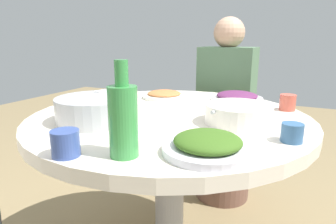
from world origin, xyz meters
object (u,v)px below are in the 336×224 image
(dish_eggplant, at_px, (237,97))
(round_dining_table, at_px, (169,142))
(stool_for_diner_right, at_px, (223,166))
(dish_tofu_braise, at_px, (164,95))
(tea_cup_near, at_px, (288,102))
(tea_cup_side, at_px, (292,133))
(tea_cup_far, at_px, (65,143))
(dish_stirfry, at_px, (99,98))
(green_bottle, at_px, (123,119))
(diner_right, at_px, (226,89))
(rice_bowl, at_px, (96,109))
(soup_bowl, at_px, (238,115))
(dish_greens, at_px, (208,145))

(dish_eggplant, bearing_deg, round_dining_table, 152.73)
(round_dining_table, distance_m, stool_for_diner_right, 0.90)
(dish_tofu_braise, relative_size, tea_cup_near, 3.16)
(dish_tofu_braise, relative_size, dish_eggplant, 0.88)
(tea_cup_side, bearing_deg, tea_cup_far, 125.38)
(dish_eggplant, bearing_deg, stool_for_diner_right, 21.05)
(dish_stirfry, bearing_deg, tea_cup_near, -75.98)
(green_bottle, bearing_deg, dish_stirfry, 43.81)
(diner_right, bearing_deg, green_bottle, -177.64)
(tea_cup_far, bearing_deg, rice_bowl, 25.42)
(rice_bowl, distance_m, diner_right, 1.02)
(dish_eggplant, height_order, diner_right, diner_right)
(tea_cup_near, bearing_deg, soup_bowl, 153.50)
(round_dining_table, bearing_deg, dish_tofu_braise, 30.28)
(tea_cup_side, bearing_deg, round_dining_table, 74.10)
(round_dining_table, relative_size, dish_tofu_braise, 5.17)
(dish_tofu_braise, height_order, tea_cup_near, tea_cup_near)
(dish_stirfry, height_order, tea_cup_side, tea_cup_side)
(dish_stirfry, xyz_separation_m, dish_greens, (-0.40, -0.69, 0.01))
(soup_bowl, bearing_deg, diner_right, 17.60)
(soup_bowl, bearing_deg, dish_tofu_braise, 56.59)
(dish_greens, xyz_separation_m, diner_right, (1.11, 0.24, -0.04))
(tea_cup_far, bearing_deg, tea_cup_near, -31.42)
(dish_greens, xyz_separation_m, tea_cup_far, (-0.18, 0.33, 0.01))
(dish_tofu_braise, distance_m, diner_right, 0.54)
(dish_tofu_braise, relative_size, tea_cup_far, 2.91)
(dish_tofu_braise, xyz_separation_m, tea_cup_near, (-0.00, -0.59, 0.02))
(tea_cup_far, relative_size, diner_right, 0.10)
(dish_greens, distance_m, tea_cup_near, 0.63)
(rice_bowl, bearing_deg, tea_cup_near, -51.98)
(tea_cup_far, bearing_deg, dish_tofu_braise, 7.83)
(diner_right, bearing_deg, dish_stirfry, 148.08)
(soup_bowl, bearing_deg, rice_bowl, 112.43)
(tea_cup_far, distance_m, tea_cup_side, 0.65)
(diner_right, bearing_deg, soup_bowl, -162.40)
(dish_tofu_braise, distance_m, tea_cup_side, 0.76)
(tea_cup_far, xyz_separation_m, diner_right, (1.29, -0.09, -0.05))
(dish_stirfry, xyz_separation_m, green_bottle, (-0.51, -0.49, 0.08))
(soup_bowl, bearing_deg, dish_eggplant, 13.58)
(tea_cup_near, bearing_deg, stool_for_diner_right, 38.34)
(dish_greens, height_order, tea_cup_far, tea_cup_far)
(dish_eggplant, xyz_separation_m, stool_for_diner_right, (0.42, 0.16, -0.57))
(rice_bowl, relative_size, soup_bowl, 1.22)
(diner_right, bearing_deg, dish_greens, -167.73)
(soup_bowl, relative_size, tea_cup_near, 3.53)
(tea_cup_far, height_order, stool_for_diner_right, tea_cup_far)
(green_bottle, height_order, tea_cup_far, green_bottle)
(soup_bowl, relative_size, green_bottle, 0.96)
(round_dining_table, distance_m, rice_bowl, 0.33)
(dish_stirfry, distance_m, dish_eggplant, 0.67)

